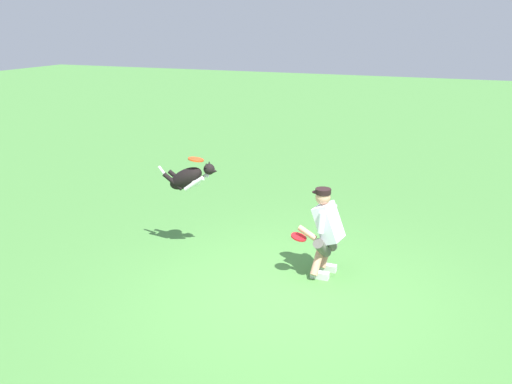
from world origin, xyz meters
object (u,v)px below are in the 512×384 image
person (326,230)px  dog (188,178)px  frisbee_flying (196,159)px  frisbee_held (299,237)px

person → dog: (2.21, -0.07, 0.50)m
dog → frisbee_flying: (-0.13, -0.01, 0.31)m
dog → frisbee_held: bearing=-10.3°
dog → frisbee_flying: size_ratio=4.22×
person → frisbee_flying: bearing=6.4°
frisbee_flying → frisbee_held: size_ratio=1.07×
frisbee_flying → frisbee_held: 1.97m
frisbee_flying → frisbee_held: frisbee_flying is taller
person → frisbee_flying: 2.23m
dog → frisbee_flying: 0.33m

